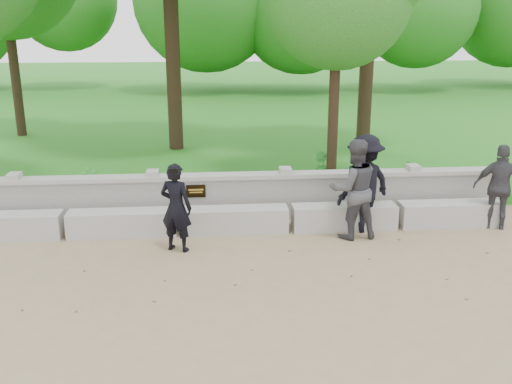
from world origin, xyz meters
TOP-DOWN VIEW (x-y plane):
  - ground at (0.00, 0.00)m, footprint 80.00×80.00m
  - lawn at (0.00, 14.00)m, footprint 40.00×22.00m
  - concrete_bench at (0.00, 1.90)m, footprint 11.90×0.45m
  - parapet_wall at (0.00, 2.60)m, footprint 12.50×0.35m
  - man_main at (0.00, 1.12)m, footprint 0.64×0.61m
  - visitor_left at (3.03, 1.46)m, footprint 0.93×0.76m
  - visitor_mid at (3.31, 1.80)m, footprint 1.31×1.12m
  - visitor_right at (5.80, 1.69)m, footprint 0.99×0.70m
  - shrub_a at (-1.79, 3.30)m, footprint 0.43×0.42m
  - shrub_b at (3.09, 4.56)m, footprint 0.40×0.42m
  - shrub_c at (4.84, 3.30)m, footprint 0.73×0.74m

SIDE VIEW (x-z plane):
  - ground at x=0.00m, z-range 0.00..0.00m
  - lawn at x=0.00m, z-range 0.00..0.25m
  - concrete_bench at x=0.00m, z-range 0.00..0.45m
  - parapet_wall at x=0.00m, z-range 0.01..0.91m
  - shrub_b at x=3.09m, z-range 0.25..0.86m
  - shrub_c at x=4.84m, z-range 0.25..0.87m
  - shrub_a at x=-1.79m, z-range 0.25..0.93m
  - man_main at x=0.00m, z-range 0.00..1.49m
  - visitor_right at x=5.80m, z-range 0.00..1.57m
  - visitor_left at x=3.03m, z-range 0.00..1.76m
  - visitor_mid at x=3.31m, z-range 0.00..1.76m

